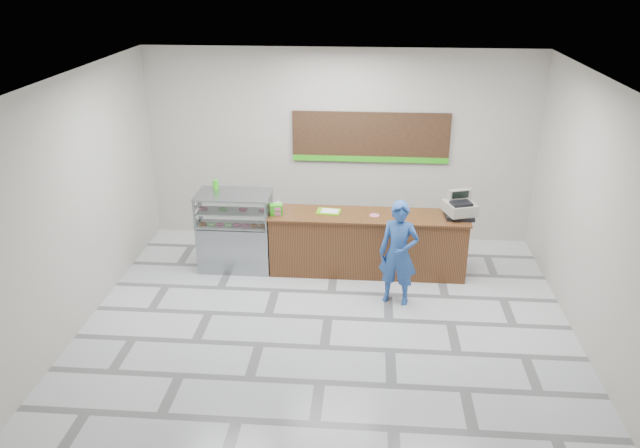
# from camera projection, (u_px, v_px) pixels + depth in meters

# --- Properties ---
(floor) EXTENTS (7.00, 7.00, 0.00)m
(floor) POSITION_uv_depth(u_px,v_px,m) (328.00, 318.00, 9.18)
(floor) COLOR silver
(floor) RESTS_ON ground
(back_wall) EXTENTS (7.00, 0.00, 7.00)m
(back_wall) POSITION_uv_depth(u_px,v_px,m) (340.00, 147.00, 11.25)
(back_wall) COLOR #BCB7AD
(back_wall) RESTS_ON floor
(ceiling) EXTENTS (7.00, 7.00, 0.00)m
(ceiling) POSITION_uv_depth(u_px,v_px,m) (329.00, 78.00, 7.81)
(ceiling) COLOR silver
(ceiling) RESTS_ON back_wall
(sales_counter) EXTENTS (3.26, 0.76, 1.03)m
(sales_counter) POSITION_uv_depth(u_px,v_px,m) (367.00, 243.00, 10.36)
(sales_counter) COLOR brown
(sales_counter) RESTS_ON floor
(display_case) EXTENTS (1.22, 0.72, 1.33)m
(display_case) POSITION_uv_depth(u_px,v_px,m) (235.00, 230.00, 10.46)
(display_case) COLOR gray
(display_case) RESTS_ON floor
(menu_board) EXTENTS (2.80, 0.06, 0.90)m
(menu_board) POSITION_uv_depth(u_px,v_px,m) (371.00, 138.00, 11.10)
(menu_board) COLOR black
(menu_board) RESTS_ON back_wall
(cash_register) EXTENTS (0.57, 0.58, 0.42)m
(cash_register) POSITION_uv_depth(u_px,v_px,m) (460.00, 207.00, 10.02)
(cash_register) COLOR black
(cash_register) RESTS_ON sales_counter
(card_terminal) EXTENTS (0.09, 0.18, 0.04)m
(card_terminal) POSITION_uv_depth(u_px,v_px,m) (447.00, 215.00, 10.07)
(card_terminal) COLOR black
(card_terminal) RESTS_ON sales_counter
(serving_tray) EXTENTS (0.41, 0.32, 0.02)m
(serving_tray) POSITION_uv_depth(u_px,v_px,m) (329.00, 211.00, 10.26)
(serving_tray) COLOR #6ABC12
(serving_tray) RESTS_ON sales_counter
(napkin_box) EXTENTS (0.17, 0.17, 0.12)m
(napkin_box) POSITION_uv_depth(u_px,v_px,m) (278.00, 207.00, 10.30)
(napkin_box) COLOR white
(napkin_box) RESTS_ON sales_counter
(straw_cup) EXTENTS (0.08, 0.08, 0.12)m
(straw_cup) POSITION_uv_depth(u_px,v_px,m) (278.00, 206.00, 10.36)
(straw_cup) COLOR silver
(straw_cup) RESTS_ON sales_counter
(promo_box) EXTENTS (0.22, 0.17, 0.18)m
(promo_box) POSITION_uv_depth(u_px,v_px,m) (276.00, 209.00, 10.13)
(promo_box) COLOR green
(promo_box) RESTS_ON sales_counter
(donut_decal) EXTENTS (0.16, 0.16, 0.00)m
(donut_decal) POSITION_uv_depth(u_px,v_px,m) (374.00, 215.00, 10.13)
(donut_decal) COLOR #D96491
(donut_decal) RESTS_ON sales_counter
(green_cup_left) EXTENTS (0.10, 0.10, 0.15)m
(green_cup_left) POSITION_uv_depth(u_px,v_px,m) (216.00, 184.00, 10.40)
(green_cup_left) COLOR green
(green_cup_left) RESTS_ON display_case
(green_cup_right) EXTENTS (0.08, 0.08, 0.12)m
(green_cup_right) POSITION_uv_depth(u_px,v_px,m) (216.00, 185.00, 10.41)
(green_cup_right) COLOR green
(green_cup_right) RESTS_ON display_case
(customer) EXTENTS (0.67, 0.52, 1.63)m
(customer) POSITION_uv_depth(u_px,v_px,m) (399.00, 253.00, 9.32)
(customer) COLOR #274E9A
(customer) RESTS_ON floor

